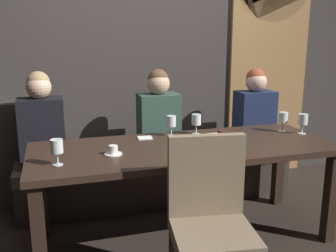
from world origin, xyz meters
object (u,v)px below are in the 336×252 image
object	(u,v)px
wine_glass_center_front	(283,118)
wine_glass_end_left	(196,120)
dessert_plate	(223,135)
espresso_cup	(113,151)
wine_glass_near_right	(57,147)
wine_glass_near_left	(171,122)
diner_bearded	(158,116)
banquette_bench	(159,178)
diner_redhead	(41,122)
diner_far_end	(255,110)
fork_on_table	(240,136)
wine_glass_far_right	(303,120)
chair_near_side	(210,213)
dining_table	(184,157)

from	to	relation	value
wine_glass_center_front	wine_glass_end_left	xyz separation A→B (m)	(-0.72, 0.13, 0.00)
wine_glass_center_front	dessert_plate	world-z (taller)	wine_glass_center_front
wine_glass_end_left	espresso_cup	bearing A→B (deg)	-154.32
wine_glass_near_right	wine_glass_near_left	world-z (taller)	same
diner_bearded	wine_glass_near_right	xyz separation A→B (m)	(-0.89, -0.89, 0.04)
diner_bearded	wine_glass_near_right	size ratio (longest dim) A/B	4.77
banquette_bench	espresso_cup	world-z (taller)	espresso_cup
diner_bearded	dessert_plate	size ratio (longest dim) A/B	4.12
diner_redhead	wine_glass_center_front	size ratio (longest dim) A/B	4.83
banquette_bench	wine_glass_near_left	size ratio (longest dim) A/B	15.24
wine_glass_near_right	wine_glass_near_left	size ratio (longest dim) A/B	1.00
diner_redhead	dessert_plate	size ratio (longest dim) A/B	4.17
diner_redhead	diner_far_end	size ratio (longest dim) A/B	1.04
wine_glass_center_front	wine_glass_near_right	size ratio (longest dim) A/B	1.00
espresso_cup	fork_on_table	size ratio (longest dim) A/B	0.71
diner_far_end	wine_glass_far_right	world-z (taller)	diner_far_end
chair_near_side	espresso_cup	distance (m)	0.81
banquette_bench	wine_glass_center_front	distance (m)	1.24
dining_table	fork_on_table	world-z (taller)	fork_on_table
diner_bearded	wine_glass_end_left	size ratio (longest dim) A/B	4.77
wine_glass_far_right	dessert_plate	size ratio (longest dim) A/B	0.86
banquette_bench	wine_glass_far_right	world-z (taller)	wine_glass_far_right
wine_glass_end_left	wine_glass_far_right	bearing A→B (deg)	-16.05
diner_far_end	espresso_cup	size ratio (longest dim) A/B	6.37
wine_glass_near_left	dessert_plate	size ratio (longest dim) A/B	0.86
diner_bearded	wine_glass_center_front	size ratio (longest dim) A/B	4.77
wine_glass_end_left	wine_glass_near_left	world-z (taller)	same
dining_table	wine_glass_end_left	distance (m)	0.40
diner_bearded	dining_table	bearing A→B (deg)	-89.75
wine_glass_center_front	wine_glass_near_left	size ratio (longest dim) A/B	1.00
diner_redhead	diner_far_end	bearing A→B (deg)	0.35
espresso_cup	dessert_plate	distance (m)	0.93
diner_far_end	wine_glass_near_right	size ratio (longest dim) A/B	4.66
dining_table	diner_far_end	xyz separation A→B (m)	(0.97, 0.73, 0.16)
wine_glass_far_right	diner_far_end	bearing A→B (deg)	94.43
diner_far_end	wine_glass_end_left	distance (m)	0.89
wine_glass_near_left	dessert_plate	distance (m)	0.42
wine_glass_end_left	espresso_cup	size ratio (longest dim) A/B	1.37
diner_bearded	wine_glass_far_right	bearing A→B (deg)	-32.92
banquette_bench	wine_glass_end_left	bearing A→B (deg)	-64.74
wine_glass_near_right	wine_glass_center_front	bearing A→B (deg)	10.44
wine_glass_far_right	dessert_plate	bearing A→B (deg)	170.68
dining_table	dessert_plate	world-z (taller)	dessert_plate
banquette_bench	wine_glass_end_left	world-z (taller)	wine_glass_end_left
diner_redhead	wine_glass_near_right	distance (m)	0.90
wine_glass_end_left	espresso_cup	distance (m)	0.81
dining_table	chair_near_side	size ratio (longest dim) A/B	2.24
diner_bearded	diner_far_end	size ratio (longest dim) A/B	1.02
banquette_bench	chair_near_side	world-z (taller)	chair_near_side
diner_bearded	fork_on_table	xyz separation A→B (m)	(0.51, -0.59, -0.08)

